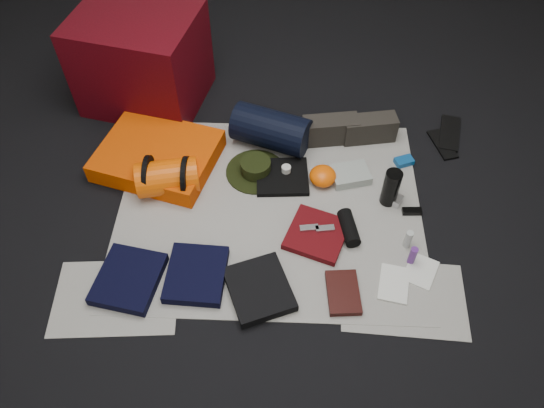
{
  "coord_description": "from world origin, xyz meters",
  "views": [
    {
      "loc": [
        0.08,
        -1.73,
        2.23
      ],
      "look_at": [
        0.01,
        -0.04,
        0.1
      ],
      "focal_mm": 35.0,
      "sensor_mm": 36.0,
      "label": 1
    }
  ],
  "objects_px": {
    "red_cabinet": "(142,59)",
    "navy_duffel": "(271,129)",
    "compact_camera": "(391,198)",
    "water_bottle": "(391,188)",
    "paperback_book": "(343,293)",
    "sleeping_pad": "(158,156)",
    "stuff_sack": "(168,177)"
  },
  "relations": [
    {
      "from": "navy_duffel",
      "to": "compact_camera",
      "type": "xyz_separation_m",
      "value": [
        0.66,
        -0.41,
        -0.09
      ]
    },
    {
      "from": "water_bottle",
      "to": "paperback_book",
      "type": "relative_size",
      "value": 0.97
    },
    {
      "from": "red_cabinet",
      "to": "compact_camera",
      "type": "distance_m",
      "value": 1.68
    },
    {
      "from": "water_bottle",
      "to": "red_cabinet",
      "type": "bearing_deg",
      "value": 150.62
    },
    {
      "from": "sleeping_pad",
      "to": "water_bottle",
      "type": "bearing_deg",
      "value": -10.42
    },
    {
      "from": "stuff_sack",
      "to": "paperback_book",
      "type": "xyz_separation_m",
      "value": [
        0.92,
        -0.62,
        -0.08
      ]
    },
    {
      "from": "water_bottle",
      "to": "navy_duffel",
      "type": "bearing_deg",
      "value": 147.48
    },
    {
      "from": "red_cabinet",
      "to": "water_bottle",
      "type": "bearing_deg",
      "value": -16.58
    },
    {
      "from": "sleeping_pad",
      "to": "navy_duffel",
      "type": "relative_size",
      "value": 1.44
    },
    {
      "from": "sleeping_pad",
      "to": "stuff_sack",
      "type": "distance_m",
      "value": 0.22
    },
    {
      "from": "water_bottle",
      "to": "compact_camera",
      "type": "bearing_deg",
      "value": 6.78
    },
    {
      "from": "navy_duffel",
      "to": "sleeping_pad",
      "type": "bearing_deg",
      "value": -144.64
    },
    {
      "from": "navy_duffel",
      "to": "water_bottle",
      "type": "xyz_separation_m",
      "value": [
        0.64,
        -0.41,
        -0.0
      ]
    },
    {
      "from": "navy_duffel",
      "to": "paperback_book",
      "type": "height_order",
      "value": "navy_duffel"
    },
    {
      "from": "compact_camera",
      "to": "paperback_book",
      "type": "xyz_separation_m",
      "value": [
        -0.28,
        -0.58,
        -0.01
      ]
    },
    {
      "from": "red_cabinet",
      "to": "water_bottle",
      "type": "height_order",
      "value": "red_cabinet"
    },
    {
      "from": "red_cabinet",
      "to": "navy_duffel",
      "type": "distance_m",
      "value": 0.9
    },
    {
      "from": "red_cabinet",
      "to": "compact_camera",
      "type": "bearing_deg",
      "value": -16.21
    },
    {
      "from": "navy_duffel",
      "to": "compact_camera",
      "type": "distance_m",
      "value": 0.78
    },
    {
      "from": "red_cabinet",
      "to": "sleeping_pad",
      "type": "height_order",
      "value": "red_cabinet"
    },
    {
      "from": "water_bottle",
      "to": "paperback_book",
      "type": "bearing_deg",
      "value": -114.75
    },
    {
      "from": "sleeping_pad",
      "to": "paperback_book",
      "type": "relative_size",
      "value": 2.72
    },
    {
      "from": "red_cabinet",
      "to": "sleeping_pad",
      "type": "relative_size",
      "value": 1.1
    },
    {
      "from": "red_cabinet",
      "to": "stuff_sack",
      "type": "relative_size",
      "value": 2.12
    },
    {
      "from": "compact_camera",
      "to": "paperback_book",
      "type": "relative_size",
      "value": 0.49
    },
    {
      "from": "sleeping_pad",
      "to": "stuff_sack",
      "type": "xyz_separation_m",
      "value": [
        0.09,
        -0.19,
        0.04
      ]
    },
    {
      "from": "navy_duffel",
      "to": "compact_camera",
      "type": "height_order",
      "value": "navy_duffel"
    },
    {
      "from": "paperback_book",
      "to": "compact_camera",
      "type": "bearing_deg",
      "value": 59.32
    },
    {
      "from": "water_bottle",
      "to": "paperback_book",
      "type": "xyz_separation_m",
      "value": [
        -0.27,
        -0.58,
        -0.09
      ]
    },
    {
      "from": "red_cabinet",
      "to": "stuff_sack",
      "type": "distance_m",
      "value": 0.83
    },
    {
      "from": "red_cabinet",
      "to": "navy_duffel",
      "type": "xyz_separation_m",
      "value": [
        0.79,
        -0.4,
        -0.17
      ]
    },
    {
      "from": "stuff_sack",
      "to": "compact_camera",
      "type": "distance_m",
      "value": 1.2
    }
  ]
}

